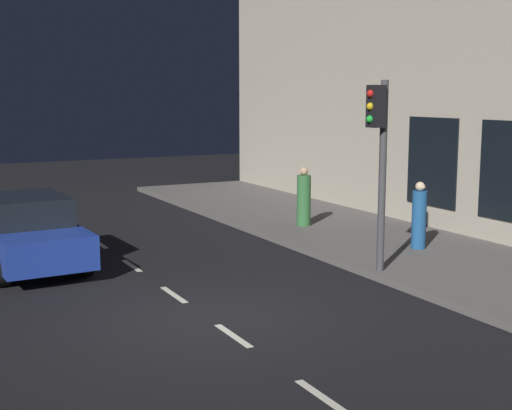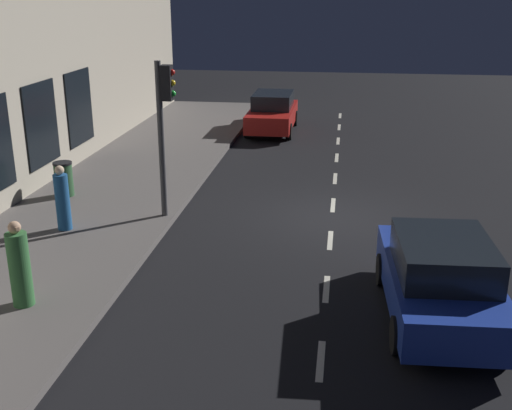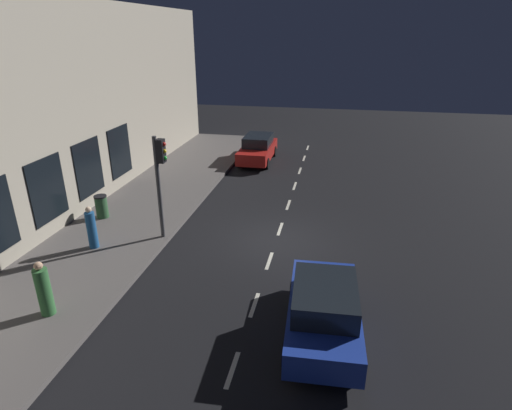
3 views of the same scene
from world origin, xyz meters
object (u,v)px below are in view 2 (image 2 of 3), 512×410
(traffic_light, at_px, (164,114))
(parked_car_1, at_px, (440,278))
(pedestrian_1, at_px, (62,200))
(pedestrian_0, at_px, (20,267))
(trash_bin, at_px, (64,179))
(parked_car_0, at_px, (273,112))

(traffic_light, xyz_separation_m, parked_car_1, (-6.17, 4.27, -1.98))
(parked_car_1, bearing_deg, traffic_light, 142.44)
(parked_car_1, relative_size, pedestrian_1, 2.66)
(pedestrian_0, bearing_deg, pedestrian_1, -131.34)
(parked_car_1, xyz_separation_m, trash_bin, (9.50, -5.45, -0.15))
(traffic_light, xyz_separation_m, trash_bin, (3.32, -1.19, -2.13))
(parked_car_1, relative_size, pedestrian_0, 2.59)
(parked_car_0, xyz_separation_m, trash_bin, (4.73, 9.85, -0.15))
(parked_car_0, height_order, pedestrian_1, pedestrian_1)
(traffic_light, distance_m, parked_car_0, 11.30)
(pedestrian_0, bearing_deg, traffic_light, -159.21)
(traffic_light, distance_m, pedestrian_0, 5.58)
(parked_car_1, relative_size, trash_bin, 4.37)
(traffic_light, bearing_deg, parked_car_1, 145.34)
(trash_bin, bearing_deg, traffic_light, 160.35)
(parked_car_1, height_order, pedestrian_1, pedestrian_1)
(traffic_light, height_order, trash_bin, traffic_light)
(traffic_light, distance_m, parked_car_1, 7.76)
(parked_car_0, relative_size, trash_bin, 4.53)
(pedestrian_0, xyz_separation_m, trash_bin, (1.97, -6.27, -0.26))
(parked_car_0, bearing_deg, trash_bin, 64.45)
(trash_bin, bearing_deg, parked_car_0, -115.62)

